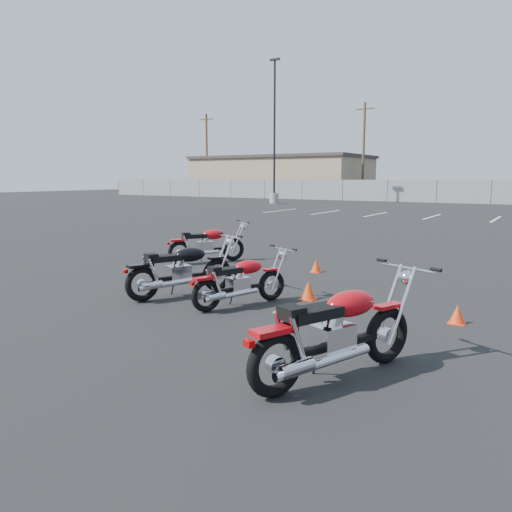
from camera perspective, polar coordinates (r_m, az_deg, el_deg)
The scene contains 14 objects.
ground at distance 8.58m, azimuth -3.25°, elevation -4.72°, with size 120.00×120.00×0.00m, color black.
motorcycle_front_red at distance 12.00m, azimuth -5.66°, elevation 1.33°, with size 1.45×1.81×0.97m.
motorcycle_second_black at distance 8.65m, azimuth -8.56°, elevation -1.55°, with size 1.24×2.03×1.02m.
motorcycle_third_red at distance 7.90m, azimuth -1.81°, elevation -2.90°, with size 1.06×1.77×0.89m.
motorcycle_rear_red at distance 5.13m, azimuth 9.16°, elevation -8.55°, with size 1.32×2.18×1.09m.
training_cone_near at distance 8.43m, azimuth 6.00°, elevation -3.92°, with size 0.26×0.26×0.31m.
training_cone_far at distance 7.58m, azimuth 22.00°, elevation -6.19°, with size 0.22×0.22×0.27m.
training_cone_extra at distance 10.84m, azimuth 6.87°, elevation -1.13°, with size 0.23×0.23×0.28m.
light_pole_west at distance 39.19m, azimuth 2.10°, elevation 10.21°, with size 0.80×0.70×10.82m.
chainlink_fence at distance 42.12m, azimuth 25.31°, elevation 6.61°, with size 80.06×0.06×1.80m.
tan_building_west at distance 55.69m, azimuth 2.95°, elevation 9.13°, with size 18.40×10.40×4.30m.
utility_pole_a at distance 57.59m, azimuth -5.65°, elevation 11.61°, with size 1.80×0.24×9.00m.
utility_pole_b at distance 49.82m, azimuth 12.19°, elevation 11.86°, with size 1.80×0.24×9.00m.
parking_line_stripes at distance 27.87m, azimuth 16.48°, elevation 4.46°, with size 15.12×4.00×0.01m.
Camera 1 is at (4.78, -6.83, 2.03)m, focal length 35.00 mm.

